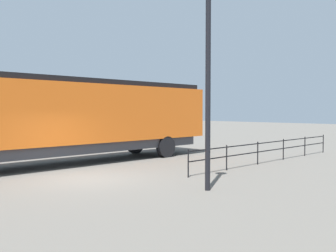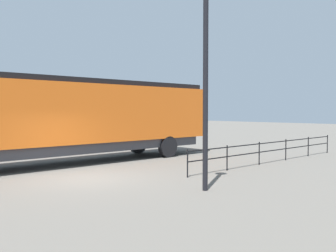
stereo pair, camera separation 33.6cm
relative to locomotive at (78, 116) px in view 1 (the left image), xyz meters
name	(u,v)px [view 1 (the left image)]	position (x,y,z in m)	size (l,w,h in m)	color
ground_plane	(87,179)	(3.73, -1.87, -2.19)	(120.00, 120.00, 0.00)	#666059
locomotive	(78,116)	(0.00, 0.00, 0.00)	(2.81, 15.35, 3.86)	orange
lamp_post	(208,43)	(7.94, -0.23, 2.28)	(0.46, 0.46, 6.84)	black
platform_fence	(271,148)	(6.04, 6.73, -1.50)	(0.05, 11.60, 1.03)	black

